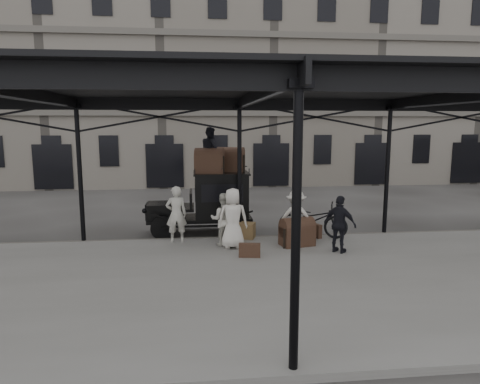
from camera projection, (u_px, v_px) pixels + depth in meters
The scene contains 18 objects.
ground at pixel (247, 259), 12.22m from camera, with size 120.00×120.00×0.00m, color #383533.
platform at pixel (257, 282), 10.24m from camera, with size 28.00×8.00×0.15m, color slate.
canopy at pixel (256, 90), 9.81m from camera, with size 22.50×9.00×4.74m.
building_frontage at pixel (215, 77), 28.81m from camera, with size 64.00×8.00×14.00m, color slate.
taxi at pixel (212, 200), 14.97m from camera, with size 3.65×1.55×2.18m.
porter_left at pixel (176, 214), 13.34m from camera, with size 0.65×0.43×1.78m, color #BCB8AC.
porter_midleft at pixel (223, 219), 13.01m from camera, with size 0.79×0.61×1.62m, color beige.
porter_centre at pixel (233, 218), 12.71m from camera, with size 0.88×0.58×1.81m, color silver.
porter_official at pixel (340, 224), 12.25m from camera, with size 0.97×0.41×1.66m, color black.
porter_right at pixel (296, 217), 13.22m from camera, with size 1.08×0.62×1.67m, color beige.
bicycle at pixel (313, 220), 13.97m from camera, with size 0.78×2.24×1.18m, color black.
porter_roof at pixel (211, 150), 14.60m from camera, with size 0.76×0.59×1.56m, color black.
steamer_trunk_roof_near at pixel (209, 163), 14.51m from camera, with size 0.97×0.59×0.71m, color #452D20, non-canonical shape.
steamer_trunk_roof_far at pixel (230, 161), 15.03m from camera, with size 0.96×0.59×0.71m, color #452D20, non-canonical shape.
steamer_trunk_platform at pixel (297, 234), 13.06m from camera, with size 0.99×0.60×0.72m, color #452D20, non-canonical shape.
wicker_hamper at pixel (245, 230), 13.93m from camera, with size 0.60×0.45×0.50m, color olive.
suitcase_upright at pixel (315, 230), 14.07m from camera, with size 0.15×0.60×0.45m, color #452D20.
suitcase_flat at pixel (250, 250), 11.89m from camera, with size 0.60×0.15×0.40m, color #452D20.
Camera 1 is at (-1.44, -11.68, 3.80)m, focal length 32.00 mm.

